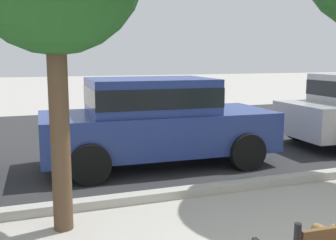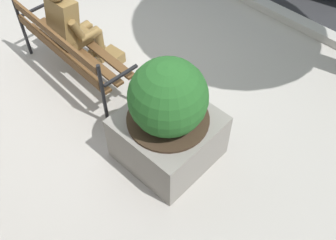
{
  "view_description": "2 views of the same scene",
  "coord_description": "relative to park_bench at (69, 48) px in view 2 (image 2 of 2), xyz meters",
  "views": [
    {
      "loc": [
        -2.47,
        -2.1,
        1.92
      ],
      "look_at": [
        0.01,
        4.67,
        0.8
      ],
      "focal_mm": 43.11,
      "sensor_mm": 36.0,
      "label": 1
    },
    {
      "loc": [
        3.45,
        -2.1,
        3.85
      ],
      "look_at": [
        1.63,
        -0.16,
        0.6
      ],
      "focal_mm": 43.3,
      "sensor_mm": 36.0,
      "label": 2
    }
  ],
  "objects": [
    {
      "name": "ground_plane",
      "position": [
        0.08,
        0.13,
        -0.54
      ],
      "size": [
        80.0,
        80.0,
        0.0
      ],
      "primitive_type": "plane",
      "color": "#ADA8A0"
    },
    {
      "name": "bronze_statue_seated",
      "position": [
        -0.1,
        0.21,
        0.12
      ],
      "size": [
        0.62,
        0.78,
        1.37
      ],
      "color": "olive",
      "rests_on": "ground"
    },
    {
      "name": "concrete_planter",
      "position": [
        1.71,
        -0.04,
        0.07
      ],
      "size": [
        0.96,
        0.96,
        1.35
      ],
      "color": "gray",
      "rests_on": "ground"
    },
    {
      "name": "park_bench",
      "position": [
        0.0,
        0.0,
        0.0
      ],
      "size": [
        1.83,
        0.63,
        0.95
      ],
      "color": "brown",
      "rests_on": "ground"
    }
  ]
}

